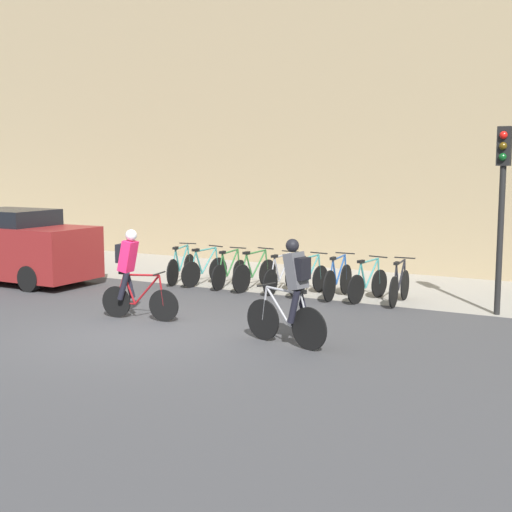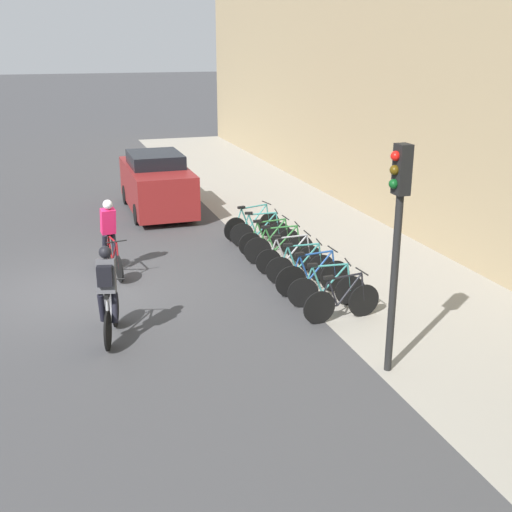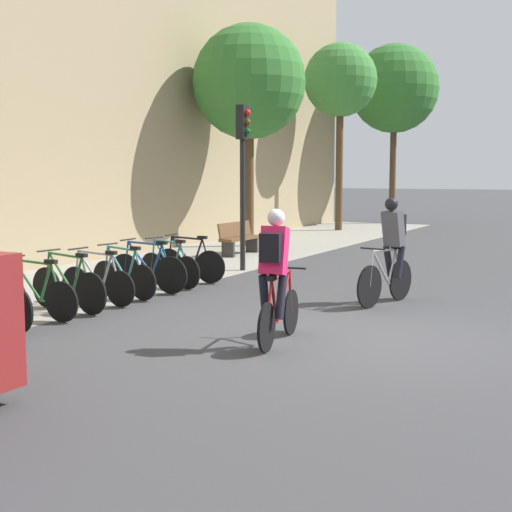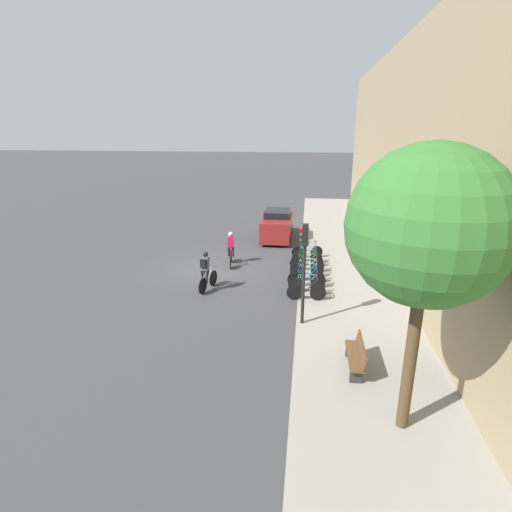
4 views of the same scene
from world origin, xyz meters
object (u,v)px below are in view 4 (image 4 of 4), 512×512
parked_bike_4 (307,269)px  parked_bike_6 (306,279)px  parked_bike_2 (307,259)px  parked_bike_5 (307,274)px  cyclist_grey (206,271)px  traffic_light_pole (304,256)px  parked_bike_7 (306,285)px  parked_bike_8 (306,291)px  bench (356,355)px  parked_bike_1 (307,255)px  cyclist_pink (231,247)px  parked_car (277,225)px  parked_bike_0 (307,251)px  parked_bike_3 (307,263)px

parked_bike_4 → parked_bike_6: 1.42m
parked_bike_2 → parked_bike_5: parked_bike_5 is taller
cyclist_grey → traffic_light_pole: 5.16m
parked_bike_7 → traffic_light_pole: bearing=-2.8°
parked_bike_2 → parked_bike_5: (2.13, 0.00, 0.00)m
parked_bike_7 → traffic_light_pole: size_ratio=0.43×
parked_bike_8 → bench: (4.82, 1.50, 0.07)m
parked_bike_1 → parked_bike_8: (4.98, 0.00, 0.01)m
cyclist_pink → parked_bike_1: (-0.86, 3.94, -0.56)m
cyclist_pink → parked_bike_2: bearing=92.1°
parked_bike_6 → parked_car: parked_car is taller
parked_bike_5 → parked_bike_6: 0.71m
parked_bike_5 → parked_bike_6: size_ratio=0.91×
cyclist_grey → parked_bike_5: size_ratio=1.14×
cyclist_pink → parked_car: (-5.32, 1.99, -0.05)m
parked_bike_7 → parked_car: 8.95m
parked_bike_5 → bench: (6.96, 1.50, 0.08)m
cyclist_grey → bench: bearing=47.9°
parked_bike_0 → parked_bike_4: (2.84, -0.00, -0.02)m
parked_bike_0 → cyclist_pink: bearing=-68.3°
parked_bike_0 → parked_bike_1: bearing=0.0°
parked_bike_3 → parked_bike_6: 2.13m
parked_bike_7 → parked_bike_4: bearing=-180.0°
parked_bike_2 → parked_bike_4: parked_bike_2 is taller
parked_bike_0 → parked_bike_3: 2.13m
parked_bike_0 → parked_bike_3: parked_bike_3 is taller
parked_bike_2 → parked_bike_3: (0.71, 0.00, 0.02)m
parked_bike_2 → traffic_light_pole: 6.69m
parked_bike_0 → parked_bike_5: (3.55, 0.00, -0.01)m
parked_bike_1 → parked_bike_4: parked_bike_1 is taller
parked_bike_5 → parked_car: size_ratio=0.37×
parked_bike_5 → parked_bike_7: bearing=-0.0°
cyclist_grey → parked_bike_6: size_ratio=1.04×
cyclist_pink → parked_bike_3: cyclist_pink is taller
parked_bike_4 → parked_bike_2: bearing=180.0°
traffic_light_pole → parked_car: bearing=-171.0°
parked_bike_3 → parked_bike_5: (1.42, 0.00, -0.02)m
traffic_light_pole → parked_bike_8: bearing=176.2°
parked_bike_6 → bench: parked_bike_6 is taller
parked_bike_1 → bench: (9.80, 1.50, 0.08)m
cyclist_grey → parked_bike_4: 4.99m
parked_bike_5 → parked_bike_8: parked_bike_8 is taller
parked_bike_7 → parked_bike_8: 0.71m
parked_bike_4 → bench: size_ratio=0.96×
parked_bike_1 → parked_bike_2: size_ratio=0.98×
parked_bike_2 → parked_car: 5.55m
parked_bike_4 → bench: 7.81m
parked_bike_7 → traffic_light_pole: 3.53m
parked_bike_2 → parked_bike_7: size_ratio=1.02×
parked_bike_1 → parked_bike_3: parked_bike_3 is taller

